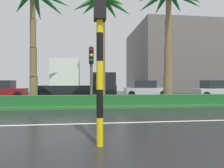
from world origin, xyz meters
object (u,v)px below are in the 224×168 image
(palm_tree_centre, at_px, (33,4))
(box_truck_lead, at_px, (77,82))
(palm_tree_centre_right, at_px, (102,14))
(car_in_traffic_second, at_px, (2,90))
(traffic_signal_median_right, at_px, (91,65))
(palm_tree_mid_right, at_px, (168,8))
(car_in_traffic_fourth, at_px, (217,90))
(traffic_signal_foreground, at_px, (100,30))
(car_in_traffic_third, at_px, (145,89))

(palm_tree_centre, bearing_deg, box_truck_lead, 63.15)
(palm_tree_centre_right, height_order, car_in_traffic_second, palm_tree_centre_right)
(traffic_signal_median_right, bearing_deg, palm_tree_mid_right, 9.21)
(car_in_traffic_fourth, bearing_deg, traffic_signal_foreground, -132.92)
(palm_tree_centre_right, xyz_separation_m, box_truck_lead, (-1.79, 4.61, -4.36))
(traffic_signal_foreground, xyz_separation_m, car_in_traffic_fourth, (11.96, 12.86, -1.92))
(palm_tree_centre, bearing_deg, car_in_traffic_third, 40.07)
(car_in_traffic_second, distance_m, car_in_traffic_third, 14.13)
(car_in_traffic_third, bearing_deg, traffic_signal_median_right, -124.09)
(car_in_traffic_second, bearing_deg, palm_tree_centre_right, -38.92)
(palm_tree_centre, height_order, palm_tree_centre_right, palm_tree_centre)
(palm_tree_centre, relative_size, traffic_signal_median_right, 2.16)
(palm_tree_centre_right, height_order, traffic_signal_median_right, palm_tree_centre_right)
(traffic_signal_median_right, bearing_deg, traffic_signal_foreground, -89.50)
(traffic_signal_median_right, relative_size, car_in_traffic_fourth, 0.81)
(traffic_signal_median_right, relative_size, car_in_traffic_second, 0.81)
(palm_tree_centre, xyz_separation_m, traffic_signal_median_right, (3.51, -0.72, -3.70))
(box_truck_lead, relative_size, car_in_traffic_third, 1.49)
(traffic_signal_median_right, bearing_deg, car_in_traffic_fourth, 25.30)
(car_in_traffic_third, bearing_deg, palm_tree_mid_right, -94.67)
(palm_tree_centre, relative_size, car_in_traffic_third, 1.76)
(palm_tree_centre, height_order, palm_tree_mid_right, palm_tree_mid_right)
(palm_tree_centre_right, relative_size, traffic_signal_median_right, 2.11)
(car_in_traffic_third, bearing_deg, palm_tree_centre_right, -123.62)
(traffic_signal_foreground, distance_m, box_truck_lead, 12.78)
(box_truck_lead, xyz_separation_m, car_in_traffic_third, (6.88, 3.05, -0.72))
(palm_tree_centre, bearing_deg, palm_tree_centre_right, 2.23)
(car_in_traffic_second, height_order, car_in_traffic_fourth, same)
(traffic_signal_foreground, relative_size, car_in_traffic_third, 0.93)
(traffic_signal_median_right, height_order, traffic_signal_foreground, traffic_signal_foreground)
(traffic_signal_median_right, bearing_deg, palm_tree_centre_right, 52.03)
(car_in_traffic_second, xyz_separation_m, car_in_traffic_fourth, (20.37, -2.50, 0.00))
(palm_tree_mid_right, relative_size, box_truck_lead, 1.26)
(car_in_traffic_third, xyz_separation_m, car_in_traffic_fourth, (6.24, -2.86, 0.00))
(palm_tree_centre, height_order, car_in_traffic_second, palm_tree_centre)
(car_in_traffic_fourth, bearing_deg, car_in_traffic_third, 155.41)
(traffic_signal_foreground, bearing_deg, box_truck_lead, -84.76)
(car_in_traffic_second, bearing_deg, palm_tree_mid_right, -28.56)
(car_in_traffic_second, relative_size, car_in_traffic_fourth, 1.00)
(palm_tree_centre, height_order, box_truck_lead, palm_tree_centre)
(car_in_traffic_second, relative_size, box_truck_lead, 0.67)
(box_truck_lead, bearing_deg, car_in_traffic_fourth, 0.83)
(traffic_signal_median_right, xyz_separation_m, car_in_traffic_third, (5.78, 8.54, -1.74))
(palm_tree_mid_right, height_order, traffic_signal_foreground, palm_tree_mid_right)
(palm_tree_centre_right, distance_m, car_in_traffic_third, 10.50)
(palm_tree_mid_right, bearing_deg, box_truck_lead, 143.30)
(car_in_traffic_second, bearing_deg, traffic_signal_foreground, -61.29)
(traffic_signal_median_right, bearing_deg, car_in_traffic_third, 55.91)
(box_truck_lead, relative_size, car_in_traffic_fourth, 1.49)
(palm_tree_centre, height_order, traffic_signal_foreground, palm_tree_centre)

